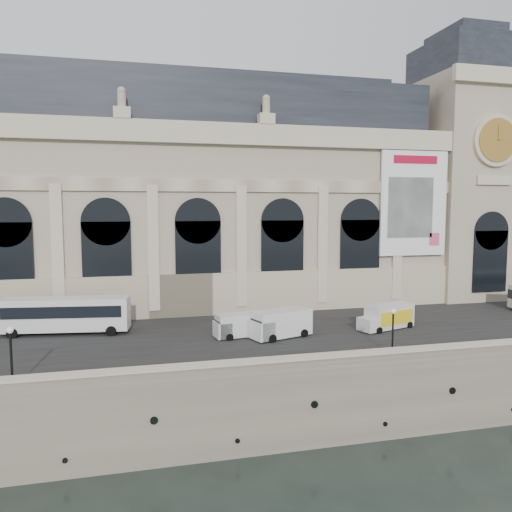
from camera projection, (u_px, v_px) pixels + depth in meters
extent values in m
plane|color=black|center=(289.00, 452.00, 37.90)|extent=(260.00, 260.00, 0.00)
cube|color=gray|center=(215.00, 316.00, 71.42)|extent=(160.00, 70.00, 6.00)
cube|color=#2D2D2D|center=(248.00, 330.00, 50.83)|extent=(160.00, 24.00, 0.06)
cube|color=gray|center=(287.00, 366.00, 37.83)|extent=(160.00, 1.20, 1.10)
cube|color=beige|center=(287.00, 358.00, 37.77)|extent=(160.00, 1.40, 0.12)
cube|color=tan|center=(174.00, 219.00, 64.75)|extent=(68.00, 18.00, 22.00)
cube|color=beige|center=(181.00, 296.00, 56.75)|extent=(68.60, 0.40, 5.00)
cube|color=beige|center=(179.00, 132.00, 54.79)|extent=(69.00, 0.80, 2.40)
cube|color=beige|center=(180.00, 185.00, 55.51)|extent=(68.00, 0.30, 1.40)
cube|color=#292E37|center=(172.00, 109.00, 63.36)|extent=(64.00, 15.00, 6.00)
cube|color=#292E37|center=(171.00, 80.00, 63.02)|extent=(56.00, 10.00, 1.20)
cube|color=black|center=(7.00, 265.00, 52.05)|extent=(5.20, 0.25, 9.00)
cylinder|color=black|center=(5.00, 222.00, 51.60)|extent=(5.20, 0.25, 5.20)
cube|color=beige|center=(58.00, 250.00, 53.02)|extent=(1.20, 0.50, 14.00)
cube|color=black|center=(107.00, 263.00, 54.42)|extent=(5.20, 0.25, 9.00)
cylinder|color=black|center=(106.00, 222.00, 53.98)|extent=(5.20, 0.25, 5.20)
cube|color=beige|center=(153.00, 248.00, 55.39)|extent=(1.20, 0.50, 14.00)
cube|color=black|center=(198.00, 260.00, 56.80)|extent=(5.20, 0.25, 9.00)
cylinder|color=black|center=(198.00, 221.00, 56.35)|extent=(5.20, 0.25, 5.20)
cube|color=beige|center=(241.00, 247.00, 57.77)|extent=(1.20, 0.50, 14.00)
cube|color=black|center=(282.00, 258.00, 59.17)|extent=(5.20, 0.25, 9.00)
cylinder|color=black|center=(283.00, 220.00, 58.73)|extent=(5.20, 0.25, 5.20)
cube|color=beige|center=(322.00, 245.00, 60.14)|extent=(1.20, 0.50, 14.00)
cube|color=black|center=(360.00, 256.00, 61.55)|extent=(5.20, 0.25, 9.00)
cylinder|color=black|center=(361.00, 220.00, 61.10)|extent=(5.20, 0.25, 5.20)
cube|color=beige|center=(397.00, 244.00, 62.52)|extent=(1.20, 0.50, 14.00)
cube|color=white|center=(413.00, 204.00, 62.30)|extent=(9.00, 0.35, 13.00)
cube|color=#A90B28|center=(416.00, 160.00, 61.57)|extent=(6.00, 0.06, 1.00)
cube|color=gray|center=(411.00, 208.00, 62.04)|extent=(6.20, 0.06, 7.50)
cube|color=#D44A6E|center=(434.00, 239.00, 63.27)|extent=(1.40, 0.06, 1.60)
cube|color=tan|center=(458.00, 190.00, 70.95)|extent=(12.00, 14.00, 30.00)
cube|color=beige|center=(500.00, 75.00, 62.51)|extent=(13.00, 0.80, 2.00)
cube|color=#292E37|center=(463.00, 63.00, 69.22)|extent=(10.50, 12.50, 5.00)
cube|color=#292E37|center=(464.00, 38.00, 68.89)|extent=(7.00, 9.00, 1.80)
cylinder|color=beige|center=(496.00, 140.00, 63.35)|extent=(6.60, 0.50, 6.60)
cylinder|color=black|center=(498.00, 140.00, 63.06)|extent=(5.40, 0.15, 5.40)
cylinder|color=gold|center=(498.00, 140.00, 62.99)|extent=(5.50, 0.06, 5.50)
cube|color=gold|center=(499.00, 133.00, 62.83)|extent=(0.14, 0.05, 2.00)
cube|color=gold|center=(503.00, 140.00, 63.06)|extent=(1.40, 0.05, 0.14)
cube|color=black|center=(490.00, 261.00, 64.98)|extent=(5.00, 0.25, 8.00)
cube|color=silver|center=(65.00, 314.00, 49.25)|extent=(12.59, 4.31, 3.19)
cube|color=black|center=(0.00, 312.00, 48.62)|extent=(0.42, 2.35, 1.24)
cube|color=black|center=(61.00, 313.00, 47.90)|extent=(11.22, 1.70, 1.13)
cube|color=black|center=(69.00, 307.00, 50.52)|extent=(11.22, 1.70, 1.13)
cylinder|color=black|center=(12.00, 334.00, 47.68)|extent=(1.06, 0.45, 1.03)
cylinder|color=black|center=(22.00, 327.00, 50.23)|extent=(1.06, 0.45, 1.03)
cylinder|color=black|center=(111.00, 331.00, 48.58)|extent=(1.06, 0.45, 1.03)
cylinder|color=black|center=(116.00, 325.00, 51.13)|extent=(1.06, 0.45, 1.03)
cube|color=silver|center=(282.00, 323.00, 48.04)|extent=(6.22, 4.00, 2.47)
cube|color=silver|center=(262.00, 330.00, 46.84)|extent=(2.26, 2.66, 1.72)
cube|color=black|center=(256.00, 325.00, 46.46)|extent=(0.68, 1.85, 0.86)
cylinder|color=black|center=(272.00, 339.00, 46.21)|extent=(0.86, 0.52, 0.82)
cylinder|color=black|center=(259.00, 334.00, 48.10)|extent=(0.86, 0.52, 0.82)
cylinder|color=black|center=(304.00, 333.00, 48.19)|extent=(0.86, 0.52, 0.82)
cylinder|color=black|center=(290.00, 329.00, 50.09)|extent=(0.86, 0.52, 0.82)
cube|color=silver|center=(242.00, 324.00, 48.30)|extent=(5.23, 2.63, 2.13)
cube|color=silver|center=(222.00, 329.00, 47.59)|extent=(1.66, 2.12, 1.48)
cube|color=black|center=(217.00, 325.00, 47.34)|extent=(0.29, 1.66, 0.74)
cylinder|color=black|center=(230.00, 337.00, 46.89)|extent=(0.73, 0.33, 0.70)
cylinder|color=black|center=(223.00, 333.00, 48.69)|extent=(0.73, 0.33, 0.70)
cylinder|color=black|center=(261.00, 334.00, 48.08)|extent=(0.73, 0.33, 0.70)
cylinder|color=black|center=(254.00, 330.00, 49.88)|extent=(0.73, 0.33, 0.70)
cube|color=silver|center=(389.00, 316.00, 51.55)|extent=(5.65, 3.59, 2.38)
cube|color=yellow|center=(397.00, 318.00, 50.67)|extent=(4.37, 1.50, 1.41)
cube|color=#A90B28|center=(397.00, 318.00, 50.67)|extent=(2.52, 0.87, 0.53)
cube|color=silver|center=(368.00, 324.00, 50.01)|extent=(1.95, 2.28, 1.32)
cylinder|color=black|center=(379.00, 331.00, 49.48)|extent=(0.75, 0.46, 0.70)
cylinder|color=black|center=(365.00, 326.00, 51.19)|extent=(0.75, 0.46, 0.70)
cylinder|color=black|center=(410.00, 325.00, 51.82)|extent=(0.75, 0.46, 0.70)
cylinder|color=black|center=(395.00, 321.00, 53.53)|extent=(0.75, 0.46, 0.70)
cylinder|color=black|center=(13.00, 387.00, 34.38)|extent=(0.45, 0.45, 0.41)
cylinder|color=black|center=(11.00, 361.00, 34.20)|extent=(0.16, 0.16, 4.12)
sphere|color=beige|center=(10.00, 330.00, 33.99)|extent=(0.45, 0.45, 0.45)
cylinder|color=black|center=(392.00, 354.00, 42.06)|extent=(0.42, 0.42, 0.38)
cylinder|color=black|center=(393.00, 335.00, 41.89)|extent=(0.15, 0.15, 3.79)
sphere|color=beige|center=(393.00, 311.00, 41.69)|extent=(0.42, 0.42, 0.42)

